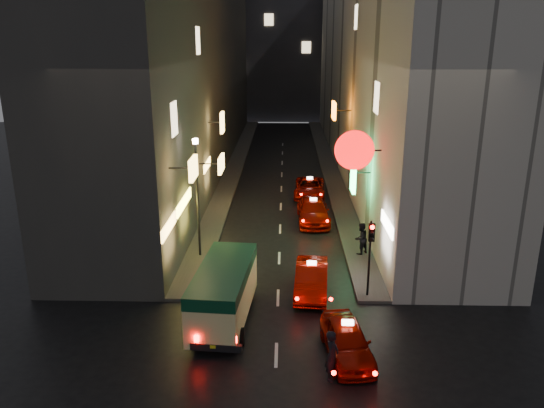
# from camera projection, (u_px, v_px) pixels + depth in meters

# --- Properties ---
(building_left) EXTENTS (7.46, 52.00, 18.00)m
(building_left) POSITION_uv_depth(u_px,v_px,m) (190.00, 64.00, 45.60)
(building_left) COLOR #33312E
(building_left) RESTS_ON ground
(building_right) EXTENTS (8.30, 52.00, 18.00)m
(building_right) POSITION_uv_depth(u_px,v_px,m) (376.00, 65.00, 45.21)
(building_right) COLOR #AEA9A0
(building_right) RESTS_ON ground
(building_far) EXTENTS (30.00, 10.00, 22.00)m
(building_far) POSITION_uv_depth(u_px,v_px,m) (284.00, 39.00, 75.34)
(building_far) COLOR #333338
(building_far) RESTS_ON ground
(sidewalk_left) EXTENTS (1.50, 52.00, 0.15)m
(sidewalk_left) POSITION_uv_depth(u_px,v_px,m) (235.00, 166.00, 48.18)
(sidewalk_left) COLOR #42403D
(sidewalk_left) RESTS_ON ground
(sidewalk_right) EXTENTS (1.50, 52.00, 0.15)m
(sidewalk_right) POSITION_uv_depth(u_px,v_px,m) (329.00, 166.00, 47.97)
(sidewalk_right) COLOR #42403D
(sidewalk_right) RESTS_ON ground
(minibus) EXTENTS (2.40, 5.71, 2.39)m
(minibus) POSITION_uv_depth(u_px,v_px,m) (224.00, 288.00, 21.38)
(minibus) COLOR #E3DB8D
(minibus) RESTS_ON ground
(taxi_near) EXTENTS (2.51, 4.94, 1.68)m
(taxi_near) POSITION_uv_depth(u_px,v_px,m) (347.00, 338.00, 19.19)
(taxi_near) COLOR #880A00
(taxi_near) RESTS_ON ground
(taxi_second) EXTENTS (2.39, 5.11, 1.75)m
(taxi_second) POSITION_uv_depth(u_px,v_px,m) (311.00, 276.00, 24.08)
(taxi_second) COLOR #880A00
(taxi_second) RESTS_ON ground
(taxi_third) EXTENTS (2.17, 5.13, 1.79)m
(taxi_third) POSITION_uv_depth(u_px,v_px,m) (313.00, 209.00, 33.47)
(taxi_third) COLOR #880A00
(taxi_third) RESTS_ON ground
(taxi_far) EXTENTS (2.26, 4.92, 1.70)m
(taxi_far) POSITION_uv_depth(u_px,v_px,m) (310.00, 186.00, 38.81)
(taxi_far) COLOR #880A00
(taxi_far) RESTS_ON ground
(pedestrian_crossing) EXTENTS (0.61, 0.77, 2.04)m
(pedestrian_crossing) POSITION_uv_depth(u_px,v_px,m) (332.00, 352.00, 17.85)
(pedestrian_crossing) COLOR black
(pedestrian_crossing) RESTS_ON ground
(pedestrian_sidewalk) EXTENTS (0.85, 0.82, 1.94)m
(pedestrian_sidewalk) POSITION_uv_depth(u_px,v_px,m) (361.00, 236.00, 27.99)
(pedestrian_sidewalk) COLOR black
(pedestrian_sidewalk) RESTS_ON sidewalk_right
(traffic_light) EXTENTS (0.26, 0.43, 3.50)m
(traffic_light) POSITION_uv_depth(u_px,v_px,m) (371.00, 243.00, 22.84)
(traffic_light) COLOR black
(traffic_light) RESTS_ON sidewalk_right
(lamp_post) EXTENTS (0.28, 0.28, 6.22)m
(lamp_post) POSITION_uv_depth(u_px,v_px,m) (197.00, 190.00, 27.05)
(lamp_post) COLOR black
(lamp_post) RESTS_ON sidewalk_left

